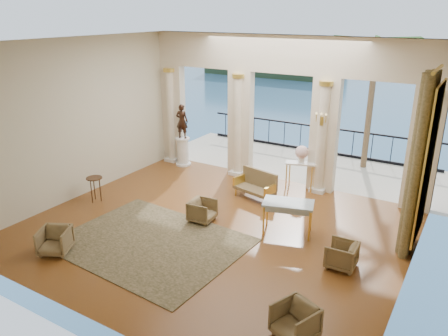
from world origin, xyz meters
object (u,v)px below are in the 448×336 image
Objects in this scene: armchair_a at (55,239)px; armchair_d at (202,210)px; pedestal at (183,152)px; console_table at (301,167)px; armchair_b at (295,320)px; armchair_c at (342,254)px; game_table at (288,205)px; settee at (256,185)px; side_table at (94,181)px; statue at (182,121)px.

armchair_d is at bearing 29.57° from armchair_a.
console_table is (4.36, 0.05, 0.23)m from pedestal.
armchair_b is at bearing -41.90° from pedestal.
armchair_b is at bearing -2.81° from armchair_c.
pedestal reaches higher than game_table.
armchair_a is at bearing -103.22° from settee.
armchair_d is 2.24m from game_table.
pedestal is at bearing 37.54° from armchair_d.
side_table is at bearing -94.27° from pedestal.
armchair_d is (-3.70, 2.75, -0.01)m from armchair_b.
statue reaches higher than console_table.
armchair_b is 7.35m from side_table.
statue reaches higher than armchair_c.
statue is at bearing -120.01° from armchair_c.
game_table is at bearing 11.21° from side_table.
pedestal reaches higher than armchair_a.
settee is 3.93m from statue.
settee is at bearing -19.40° from armchair_d.
settee is at bearing 120.78° from game_table.
console_table is at bearing -27.09° from armchair_d.
settee is 1.38× the size of console_table.
side_table is (-0.28, -3.82, -0.96)m from statue.
armchair_a is 5.43m from game_table.
armchair_a is 0.56× the size of statue.
console_table reaches higher than side_table.
settee reaches higher than armchair_b.
armchair_d is at bearing -131.85° from console_table.
statue reaches higher than side_table.
armchair_a is at bearing -66.33° from armchair_c.
armchair_d is 0.47× the size of game_table.
side_table is at bearing -175.52° from armchair_b.
console_table is at bearing 70.18° from settee.
side_table is at bearing 94.23° from armchair_d.
armchair_c is at bearing 139.93° from statue.
armchair_a is 0.68× the size of console_table.
armchair_a is 6.39m from pedestal.
armchair_a is at bearing -61.34° from side_table.
armchair_b is (5.64, 0.28, -0.00)m from armchair_a.
armchair_b is 3.66m from game_table.
console_table is at bearing 133.18° from armchair_b.
statue is (-1.07, 6.30, 1.25)m from armchair_a.
armchair_a is at bearing 87.32° from statue.
game_table is (2.14, 0.54, 0.42)m from armchair_d.
console_table is (-0.79, 2.79, -0.03)m from game_table.
settee is (-3.20, 2.30, 0.10)m from armchair_c.
game_table reaches higher than armchair_d.
statue is at bearing 135.00° from pedestal.
console_table is at bearing 0.66° from pedestal.
console_table is at bearing 89.38° from game_table.
armchair_b is 1.05× the size of armchair_c.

